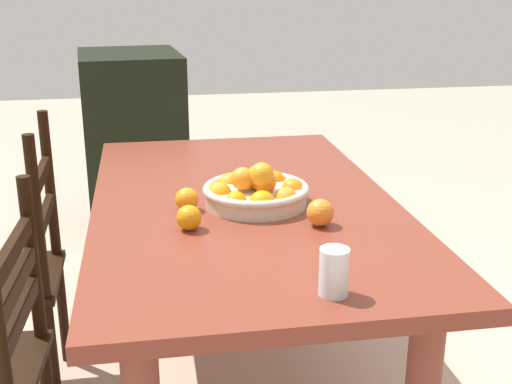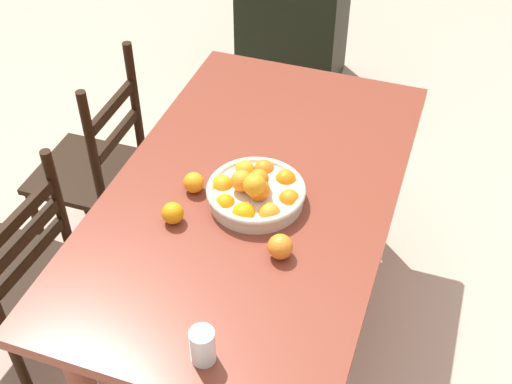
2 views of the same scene
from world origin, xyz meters
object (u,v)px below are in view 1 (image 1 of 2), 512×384
cabinet (134,144)px  orange_loose_2 (320,213)px  dining_table (244,233)px  chair_near_window (12,277)px  fruit_bowl (256,191)px  drinking_glass (334,272)px  orange_loose_1 (187,199)px  orange_loose_0 (189,218)px

cabinet → orange_loose_2: cabinet is taller
cabinet → orange_loose_2: 2.09m
dining_table → orange_loose_2: bearing=-145.7°
dining_table → chair_near_window: (0.21, 0.76, -0.19)m
fruit_bowl → drinking_glass: (-0.61, -0.07, 0.01)m
orange_loose_1 → cabinet: bearing=5.6°
chair_near_window → orange_loose_2: chair_near_window is taller
orange_loose_0 → fruit_bowl: bearing=-51.8°
orange_loose_2 → chair_near_window: bearing=63.6°
chair_near_window → drinking_glass: size_ratio=8.96×
orange_loose_1 → orange_loose_2: 0.40m
orange_loose_0 → orange_loose_1: bearing=-1.8°
fruit_bowl → orange_loose_2: size_ratio=4.19×
orange_loose_0 → orange_loose_2: (-0.03, -0.36, 0.00)m
dining_table → fruit_bowl: 0.17m
fruit_bowl → orange_loose_1: size_ratio=4.65×
dining_table → orange_loose_0: bearing=140.7°
orange_loose_1 → orange_loose_2: (-0.19, -0.36, 0.00)m
cabinet → drinking_glass: cabinet is taller
cabinet → orange_loose_2: size_ratio=13.05×
dining_table → cabinet: 1.78m
orange_loose_0 → drinking_glass: drinking_glass is taller
chair_near_window → cabinet: 1.59m
orange_loose_1 → drinking_glass: drinking_glass is taller
dining_table → orange_loose_0: (-0.23, 0.19, 0.15)m
orange_loose_2 → drinking_glass: bearing=169.2°
cabinet → orange_loose_1: cabinet is taller
orange_loose_2 → drinking_glass: size_ratio=0.71×
dining_table → drinking_glass: drinking_glass is taller
dining_table → orange_loose_1: 0.24m
fruit_bowl → dining_table: bearing=27.0°
orange_loose_2 → orange_loose_1: bearing=62.5°
fruit_bowl → orange_loose_1: bearing=93.8°
dining_table → fruit_bowl: fruit_bowl is taller
orange_loose_1 → orange_loose_2: orange_loose_2 is taller
orange_loose_0 → cabinet: bearing=5.0°
chair_near_window → orange_loose_0: bearing=52.3°
cabinet → orange_loose_0: bearing=-179.8°
fruit_bowl → orange_loose_0: bearing=128.2°
orange_loose_1 → orange_loose_2: size_ratio=0.90×
cabinet → fruit_bowl: cabinet is taller
dining_table → chair_near_window: bearing=74.8°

